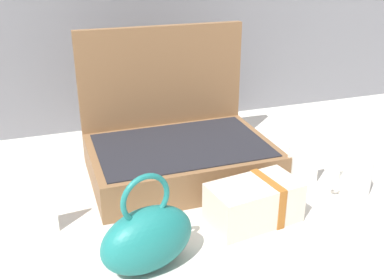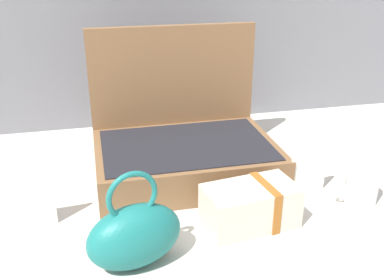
% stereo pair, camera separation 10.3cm
% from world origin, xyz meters
% --- Properties ---
extents(ground_plane, '(6.00, 6.00, 0.00)m').
position_xyz_m(ground_plane, '(0.00, 0.00, 0.00)').
color(ground_plane, beige).
extents(open_suitcase, '(0.49, 0.36, 0.39)m').
position_xyz_m(open_suitcase, '(0.03, 0.15, 0.08)').
color(open_suitcase, brown).
rests_on(open_suitcase, ground_plane).
extents(teal_pouch_handbag, '(0.22, 0.15, 0.21)m').
position_xyz_m(teal_pouch_handbag, '(-0.15, -0.24, 0.07)').
color(teal_pouch_handbag, '#196B66').
rests_on(teal_pouch_handbag, ground_plane).
extents(cream_toiletry_bag, '(0.23, 0.14, 0.10)m').
position_xyz_m(cream_toiletry_bag, '(0.12, -0.15, 0.05)').
color(cream_toiletry_bag, beige).
rests_on(cream_toiletry_bag, ground_plane).
extents(coffee_mug, '(0.12, 0.08, 0.10)m').
position_xyz_m(coffee_mug, '(0.43, -0.12, 0.05)').
color(coffee_mug, white).
rests_on(coffee_mug, ground_plane).
extents(info_card_left, '(0.12, 0.02, 0.15)m').
position_xyz_m(info_card_left, '(-0.38, -0.05, 0.07)').
color(info_card_left, white).
rests_on(info_card_left, ground_plane).
extents(poster_card_right, '(0.10, 0.02, 0.13)m').
position_xyz_m(poster_card_right, '(0.32, -0.05, 0.06)').
color(poster_card_right, white).
rests_on(poster_card_right, ground_plane).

